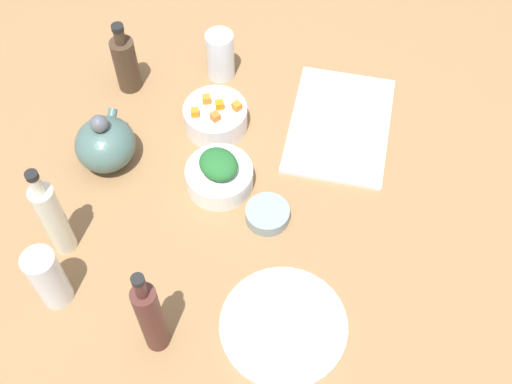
% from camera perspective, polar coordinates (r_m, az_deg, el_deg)
% --- Properties ---
extents(tabletop, '(1.90, 1.90, 0.03)m').
position_cam_1_polar(tabletop, '(1.39, 0.00, -1.50)').
color(tabletop, olive).
rests_on(tabletop, ground).
extents(cutting_board, '(0.34, 0.25, 0.01)m').
position_cam_1_polar(cutting_board, '(1.51, 7.44, 5.93)').
color(cutting_board, silver).
rests_on(cutting_board, tabletop).
extents(plate_tofu, '(0.24, 0.24, 0.01)m').
position_cam_1_polar(plate_tofu, '(1.24, 2.45, -11.78)').
color(plate_tofu, white).
rests_on(plate_tofu, tabletop).
extents(bowl_greens, '(0.15, 0.15, 0.05)m').
position_cam_1_polar(bowl_greens, '(1.39, -3.26, 1.33)').
color(bowl_greens, white).
rests_on(bowl_greens, tabletop).
extents(bowl_carrots, '(0.15, 0.15, 0.06)m').
position_cam_1_polar(bowl_carrots, '(1.49, -3.60, 6.66)').
color(bowl_carrots, white).
rests_on(bowl_carrots, tabletop).
extents(bowl_small_side, '(0.09, 0.09, 0.03)m').
position_cam_1_polar(bowl_small_side, '(1.34, 1.03, -1.99)').
color(bowl_small_side, gray).
rests_on(bowl_small_side, tabletop).
extents(teapot, '(0.15, 0.13, 0.14)m').
position_cam_1_polar(teapot, '(1.44, -13.23, 4.21)').
color(teapot, '#45645D').
rests_on(teapot, tabletop).
extents(bottle_0, '(0.05, 0.05, 0.25)m').
position_cam_1_polar(bottle_0, '(1.29, -17.58, -2.22)').
color(bottle_0, silver).
rests_on(bottle_0, tabletop).
extents(bottle_1, '(0.06, 0.06, 0.19)m').
position_cam_1_polar(bottle_1, '(1.57, -11.50, 11.17)').
color(bottle_1, '#443122').
rests_on(bottle_1, tabletop).
extents(bottle_2, '(0.04, 0.04, 0.26)m').
position_cam_1_polar(bottle_2, '(1.15, -9.34, -10.91)').
color(bottle_2, '#502923').
rests_on(bottle_2, tabletop).
extents(drinking_glass_0, '(0.07, 0.07, 0.12)m').
position_cam_1_polar(drinking_glass_0, '(1.58, -3.19, 12.02)').
color(drinking_glass_0, white).
rests_on(drinking_glass_0, tabletop).
extents(drinking_glass_1, '(0.06, 0.06, 0.15)m').
position_cam_1_polar(drinking_glass_1, '(1.27, -17.97, -7.27)').
color(drinking_glass_1, white).
rests_on(drinking_glass_1, tabletop).
extents(carrot_cube_0, '(0.02, 0.02, 0.02)m').
position_cam_1_polar(carrot_cube_0, '(1.46, -3.25, 7.74)').
color(carrot_cube_0, orange).
rests_on(carrot_cube_0, bowl_carrots).
extents(carrot_cube_1, '(0.03, 0.03, 0.02)m').
position_cam_1_polar(carrot_cube_1, '(1.45, -1.71, 7.62)').
color(carrot_cube_1, orange).
rests_on(carrot_cube_1, bowl_carrots).
extents(carrot_cube_2, '(0.02, 0.02, 0.02)m').
position_cam_1_polar(carrot_cube_2, '(1.45, -5.44, 7.05)').
color(carrot_cube_2, orange).
rests_on(carrot_cube_2, bowl_carrots).
extents(carrot_cube_3, '(0.03, 0.03, 0.02)m').
position_cam_1_polar(carrot_cube_3, '(1.44, -3.64, 6.70)').
color(carrot_cube_3, orange).
rests_on(carrot_cube_3, bowl_carrots).
extents(carrot_cube_4, '(0.02, 0.02, 0.02)m').
position_cam_1_polar(carrot_cube_4, '(1.47, -4.43, 8.22)').
color(carrot_cube_4, orange).
rests_on(carrot_cube_4, bowl_carrots).
extents(chopped_greens_mound, '(0.12, 0.12, 0.04)m').
position_cam_1_polar(chopped_greens_mound, '(1.35, -3.35, 2.49)').
color(chopped_greens_mound, '#23642C').
rests_on(chopped_greens_mound, bowl_greens).
extents(tofu_cube_0, '(0.03, 0.03, 0.02)m').
position_cam_1_polar(tofu_cube_0, '(1.23, 4.07, -11.32)').
color(tofu_cube_0, white).
rests_on(tofu_cube_0, plate_tofu).
extents(tofu_cube_1, '(0.03, 0.03, 0.02)m').
position_cam_1_polar(tofu_cube_1, '(1.24, 0.83, -9.92)').
color(tofu_cube_1, white).
rests_on(tofu_cube_1, plate_tofu).
extents(tofu_cube_2, '(0.03, 0.03, 0.02)m').
position_cam_1_polar(tofu_cube_2, '(1.22, 1.55, -12.08)').
color(tofu_cube_2, white).
rests_on(tofu_cube_2, plate_tofu).
extents(tofu_cube_3, '(0.03, 0.03, 0.02)m').
position_cam_1_polar(tofu_cube_3, '(1.21, 2.82, -13.35)').
color(tofu_cube_3, white).
rests_on(tofu_cube_3, plate_tofu).
extents(dumpling_0, '(0.07, 0.07, 0.03)m').
position_cam_1_polar(dumpling_0, '(1.43, 6.20, 3.15)').
color(dumpling_0, beige).
rests_on(dumpling_0, cutting_board).
extents(dumpling_1, '(0.07, 0.07, 0.02)m').
position_cam_1_polar(dumpling_1, '(1.44, 8.57, 3.14)').
color(dumpling_1, beige).
rests_on(dumpling_1, cutting_board).
extents(dumpling_2, '(0.05, 0.05, 0.03)m').
position_cam_1_polar(dumpling_2, '(1.50, 7.07, 6.52)').
color(dumpling_2, beige).
rests_on(dumpling_2, cutting_board).
extents(dumpling_3, '(0.05, 0.05, 0.02)m').
position_cam_1_polar(dumpling_3, '(1.54, 9.92, 7.44)').
color(dumpling_3, beige).
rests_on(dumpling_3, cutting_board).
extents(dumpling_4, '(0.06, 0.06, 0.03)m').
position_cam_1_polar(dumpling_4, '(1.53, 5.98, 8.10)').
color(dumpling_4, beige).
rests_on(dumpling_4, cutting_board).
extents(dumpling_5, '(0.06, 0.06, 0.03)m').
position_cam_1_polar(dumpling_5, '(1.48, 9.13, 5.30)').
color(dumpling_5, beige).
rests_on(dumpling_5, cutting_board).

